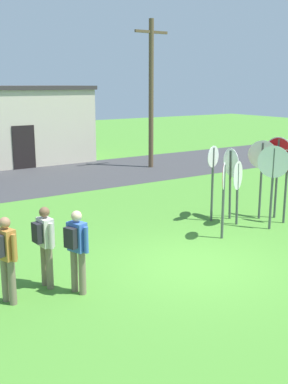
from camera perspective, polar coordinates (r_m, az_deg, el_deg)
ground_plane at (r=10.92m, az=6.05°, el=-8.86°), size 80.00×80.00×0.00m
street_asphalt at (r=20.58m, az=-14.54°, el=1.26°), size 60.00×6.40×0.01m
building_background at (r=25.41m, az=-16.14°, el=7.86°), size 8.11×4.38×3.96m
utility_pole at (r=23.05m, az=0.87°, el=12.12°), size 1.80×0.24×7.02m
stop_sign_center_cluster at (r=13.86m, az=11.33°, el=1.22°), size 0.76×0.42×1.89m
stop_sign_nearest at (r=14.04m, az=8.36°, el=2.51°), size 0.61×0.22×2.29m
stop_sign_tallest at (r=14.36m, az=10.51°, el=2.58°), size 0.24×0.85×2.19m
stop_sign_rear_right at (r=13.58m, az=15.43°, el=2.38°), size 0.49×0.80×2.39m
stop_sign_far_back at (r=14.55m, az=14.15°, el=3.20°), size 0.59×0.63×2.42m
stop_sign_low_front at (r=14.76m, az=15.96°, el=3.50°), size 0.25×0.82×2.51m
stop_sign_leaning_right at (r=14.54m, az=8.35°, el=2.46°), size 0.54×0.52×2.10m
stop_sign_leaning_left at (r=14.31m, az=16.97°, el=2.10°), size 0.21×0.65×2.20m
stop_sign_rear_left at (r=12.48m, az=9.66°, el=0.55°), size 0.55×0.48×2.07m
person_with_sunhat at (r=9.12m, az=-16.48°, el=-7.26°), size 0.43×0.55×1.69m
person_on_left at (r=9.26m, az=-8.20°, el=-6.54°), size 0.43×0.54×1.69m
person_near_signs at (r=9.64m, az=-11.98°, el=-5.88°), size 0.38×0.57×1.69m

